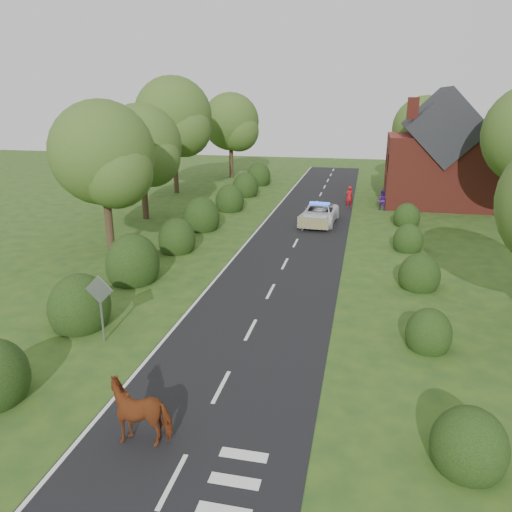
% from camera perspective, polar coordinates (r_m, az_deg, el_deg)
% --- Properties ---
extents(ground, '(120.00, 120.00, 0.00)m').
position_cam_1_polar(ground, '(15.77, -3.99, -14.75)').
color(ground, '#25471C').
extents(road, '(6.00, 70.00, 0.02)m').
position_cam_1_polar(road, '(29.24, 4.26, 0.94)').
color(road, black).
rests_on(road, ground).
extents(road_markings, '(4.96, 70.00, 0.01)m').
position_cam_1_polar(road_markings, '(27.56, 0.34, -0.05)').
color(road_markings, white).
rests_on(road_markings, road).
extents(hedgerow_left, '(2.75, 50.41, 3.00)m').
position_cam_1_polar(hedgerow_left, '(27.64, -10.21, 1.29)').
color(hedgerow_left, black).
rests_on(hedgerow_left, ground).
extents(hedgerow_right, '(2.10, 45.78, 2.10)m').
position_cam_1_polar(hedgerow_right, '(25.35, 17.92, -1.30)').
color(hedgerow_right, black).
rests_on(hedgerow_right, ground).
extents(tree_left_a, '(5.74, 5.60, 8.38)m').
position_cam_1_polar(tree_left_a, '(28.28, -16.78, 10.71)').
color(tree_left_a, '#332316').
rests_on(tree_left_a, ground).
extents(tree_left_b, '(5.74, 5.60, 8.07)m').
position_cam_1_polar(tree_left_b, '(36.09, -12.70, 11.94)').
color(tree_left_b, '#332316').
rests_on(tree_left_b, ground).
extents(tree_left_c, '(6.97, 6.80, 10.22)m').
position_cam_1_polar(tree_left_c, '(45.71, -9.16, 15.17)').
color(tree_left_c, '#332316').
rests_on(tree_left_c, ground).
extents(tree_left_d, '(6.15, 6.00, 8.89)m').
position_cam_1_polar(tree_left_d, '(54.50, -2.67, 14.82)').
color(tree_left_d, '#332316').
rests_on(tree_left_d, ground).
extents(tree_right_c, '(6.15, 6.00, 8.58)m').
position_cam_1_polar(tree_right_c, '(50.94, 19.02, 13.36)').
color(tree_right_c, '#332316').
rests_on(tree_right_c, ground).
extents(road_sign, '(1.06, 0.08, 2.53)m').
position_cam_1_polar(road_sign, '(18.50, -17.40, -4.69)').
color(road_sign, gray).
rests_on(road_sign, ground).
extents(house, '(8.00, 7.40, 9.17)m').
position_cam_1_polar(house, '(43.33, 20.16, 10.54)').
color(house, maroon).
rests_on(house, ground).
extents(cow, '(2.12, 1.37, 1.40)m').
position_cam_1_polar(cow, '(13.78, -12.90, -17.09)').
color(cow, '#66360F').
rests_on(cow, ground).
extents(police_van, '(2.59, 5.12, 1.52)m').
position_cam_1_polar(police_van, '(34.88, 7.22, 4.77)').
color(police_van, white).
rests_on(police_van, ground).
extents(pedestrian_red, '(0.75, 0.68, 1.72)m').
position_cam_1_polar(pedestrian_red, '(40.43, 10.60, 6.66)').
color(pedestrian_red, '#A71318').
rests_on(pedestrian_red, ground).
extents(pedestrian_purple, '(0.88, 0.76, 1.57)m').
position_cam_1_polar(pedestrian_purple, '(40.11, 14.20, 6.23)').
color(pedestrian_purple, '#41196C').
rests_on(pedestrian_purple, ground).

